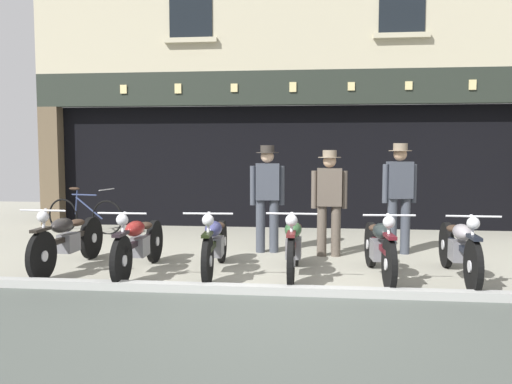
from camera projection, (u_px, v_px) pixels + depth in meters
ground at (266, 328)px, 5.04m from camera, size 23.03×22.00×0.18m
shop_facade at (295, 149)px, 12.84m from camera, size 11.33×4.42×6.14m
motorcycle_far_left at (68, 239)px, 7.35m from camera, size 0.62×2.03×0.92m
motorcycle_left at (139, 243)px, 7.10m from camera, size 0.62×2.00×0.91m
motorcycle_center_left at (215, 243)px, 7.11m from camera, size 0.62×2.02×0.91m
motorcycle_center at (294, 244)px, 6.95m from camera, size 0.62×1.95×0.91m
motorcycle_center_right at (379, 246)px, 6.84m from camera, size 0.62×1.96×0.92m
motorcycle_right at (459, 247)px, 6.75m from camera, size 0.62×2.05×0.92m
salesman_left at (267, 193)px, 8.51m from camera, size 0.56×0.36×1.75m
shopkeeper_center at (329, 198)px, 8.20m from camera, size 0.56×0.35×1.67m
salesman_right at (399, 192)px, 8.36m from camera, size 0.55×0.36×1.78m
advert_board_near at (192, 149)px, 11.46m from camera, size 0.81×0.03×0.99m
advert_board_far at (137, 151)px, 11.60m from camera, size 0.70×0.03×0.90m
leaning_bicycle at (84, 215)px, 10.54m from camera, size 1.72×0.56×0.94m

